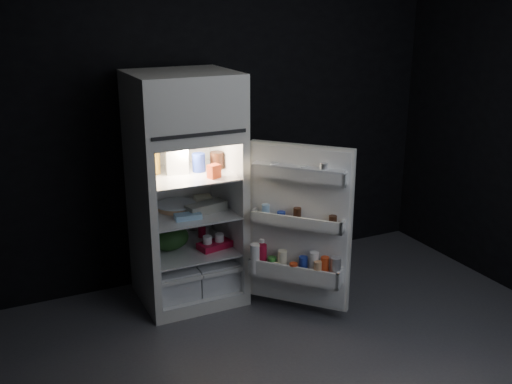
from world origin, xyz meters
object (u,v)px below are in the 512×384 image
fridge_door (298,230)px  yogurt_tray (215,245)px  refrigerator (184,181)px  milk_jug (176,157)px  egg_carton (206,208)px

fridge_door → yogurt_tray: bearing=131.1°
refrigerator → milk_jug: 0.20m
egg_carton → yogurt_tray: egg_carton is taller
fridge_door → refrigerator: bearing=134.0°
milk_jug → egg_carton: (0.17, -0.14, -0.38)m
refrigerator → yogurt_tray: size_ratio=6.90×
milk_jug → yogurt_tray: bearing=-23.7°
milk_jug → yogurt_tray: milk_jug is taller
fridge_door → milk_jug: bearing=135.0°
milk_jug → yogurt_tray: size_ratio=0.93×
refrigerator → yogurt_tray: refrigerator is taller
refrigerator → egg_carton: refrigerator is taller
milk_jug → egg_carton: milk_jug is taller
egg_carton → milk_jug: bearing=129.2°
milk_jug → refrigerator: bearing=-14.8°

